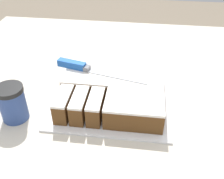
# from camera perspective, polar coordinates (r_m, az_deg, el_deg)

# --- Properties ---
(countertop) EXTENTS (1.40, 1.10, 0.95)m
(countertop) POSITION_cam_1_polar(r_m,az_deg,el_deg) (1.20, 3.54, -18.25)
(countertop) COLOR beige
(countertop) RESTS_ON ground_plane
(cake_board) EXTENTS (0.35, 0.32, 0.01)m
(cake_board) POSITION_cam_1_polar(r_m,az_deg,el_deg) (0.80, -0.00, -2.04)
(cake_board) COLOR white
(cake_board) RESTS_ON countertop
(cake) EXTENTS (0.30, 0.27, 0.06)m
(cake) POSITION_cam_1_polar(r_m,az_deg,el_deg) (0.78, 0.33, 0.14)
(cake) COLOR brown
(cake) RESTS_ON cake_board
(knife) EXTENTS (0.29, 0.09, 0.02)m
(knife) POSITION_cam_1_polar(r_m,az_deg,el_deg) (0.81, -6.59, 4.90)
(knife) COLOR silver
(knife) RESTS_ON cake
(coffee_cup) EXTENTS (0.08, 0.08, 0.10)m
(coffee_cup) POSITION_cam_1_polar(r_m,az_deg,el_deg) (0.76, -20.86, -2.76)
(coffee_cup) COLOR #334C8C
(coffee_cup) RESTS_ON countertop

